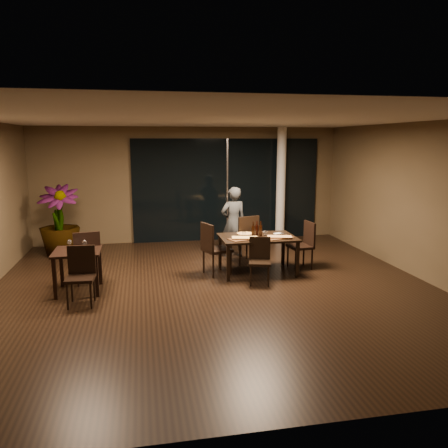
% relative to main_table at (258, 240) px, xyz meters
% --- Properties ---
extents(ground, '(8.00, 8.00, 0.00)m').
position_rel_main_table_xyz_m(ground, '(-1.00, -0.80, -0.68)').
color(ground, black).
rests_on(ground, ground).
extents(wall_back, '(8.00, 0.10, 3.00)m').
position_rel_main_table_xyz_m(wall_back, '(-1.00, 3.25, 0.82)').
color(wall_back, '#4B3D28').
rests_on(wall_back, ground).
extents(wall_front, '(8.00, 0.10, 3.00)m').
position_rel_main_table_xyz_m(wall_front, '(-1.00, -4.85, 0.82)').
color(wall_front, '#4B3D28').
rests_on(wall_front, ground).
extents(wall_right, '(0.10, 8.00, 3.00)m').
position_rel_main_table_xyz_m(wall_right, '(3.05, -0.80, 0.82)').
color(wall_right, '#4B3D28').
rests_on(wall_right, ground).
extents(ceiling, '(8.00, 8.00, 0.04)m').
position_rel_main_table_xyz_m(ceiling, '(-1.00, -0.80, 2.34)').
color(ceiling, silver).
rests_on(ceiling, wall_back).
extents(window_panel, '(5.00, 0.06, 2.70)m').
position_rel_main_table_xyz_m(window_panel, '(0.00, 3.16, 0.67)').
color(window_panel, black).
rests_on(window_panel, ground).
extents(column, '(0.24, 0.24, 3.00)m').
position_rel_main_table_xyz_m(column, '(1.40, 2.85, 0.82)').
color(column, silver).
rests_on(column, ground).
extents(main_table, '(1.50, 1.00, 0.75)m').
position_rel_main_table_xyz_m(main_table, '(0.00, 0.00, 0.00)').
color(main_table, black).
rests_on(main_table, ground).
extents(side_table, '(0.80, 0.80, 0.75)m').
position_rel_main_table_xyz_m(side_table, '(-3.40, -0.50, -0.05)').
color(side_table, black).
rests_on(side_table, ground).
extents(chair_main_far, '(0.61, 0.61, 1.06)m').
position_rel_main_table_xyz_m(chair_main_far, '(-0.07, 0.71, -0.08)').
color(chair_main_far, black).
rests_on(chair_main_far, ground).
extents(chair_main_near, '(0.49, 0.49, 0.86)m').
position_rel_main_table_xyz_m(chair_main_near, '(-0.12, -0.61, -0.20)').
color(chair_main_near, black).
rests_on(chair_main_near, ground).
extents(chair_main_left, '(0.62, 0.62, 1.05)m').
position_rel_main_table_xyz_m(chair_main_left, '(-0.90, 0.04, -0.09)').
color(chair_main_left, black).
rests_on(chair_main_left, ground).
extents(chair_main_right, '(0.50, 0.50, 0.98)m').
position_rel_main_table_xyz_m(chair_main_right, '(1.05, 0.15, -0.13)').
color(chair_main_right, black).
rests_on(chair_main_right, ground).
extents(chair_side_far, '(0.55, 0.55, 1.01)m').
position_rel_main_table_xyz_m(chair_side_far, '(-3.29, -0.09, -0.11)').
color(chair_side_far, black).
rests_on(chair_side_far, ground).
extents(chair_side_near, '(0.46, 0.46, 0.95)m').
position_rel_main_table_xyz_m(chair_side_near, '(-3.27, -1.11, -0.14)').
color(chair_side_near, black).
rests_on(chair_side_near, ground).
extents(diner, '(0.60, 0.45, 1.62)m').
position_rel_main_table_xyz_m(diner, '(-0.22, 1.30, 0.14)').
color(diner, '#2E3134').
rests_on(diner, ground).
extents(potted_plant, '(0.92, 0.92, 1.64)m').
position_rel_main_table_xyz_m(potted_plant, '(-4.15, 2.20, 0.15)').
color(potted_plant, '#1A4C19').
rests_on(potted_plant, ground).
extents(pizza_board_left, '(0.69, 0.50, 0.01)m').
position_rel_main_table_xyz_m(pizza_board_left, '(-0.31, -0.18, 0.08)').
color(pizza_board_left, '#432715').
rests_on(pizza_board_left, main_table).
extents(pizza_board_right, '(0.61, 0.44, 0.01)m').
position_rel_main_table_xyz_m(pizza_board_right, '(0.38, -0.22, 0.08)').
color(pizza_board_right, '#482B17').
rests_on(pizza_board_right, main_table).
extents(oblong_pizza_left, '(0.51, 0.31, 0.02)m').
position_rel_main_table_xyz_m(oblong_pizza_left, '(-0.31, -0.18, 0.10)').
color(oblong_pizza_left, maroon).
rests_on(oblong_pizza_left, pizza_board_left).
extents(oblong_pizza_right, '(0.49, 0.31, 0.02)m').
position_rel_main_table_xyz_m(oblong_pizza_right, '(0.38, -0.22, 0.10)').
color(oblong_pizza_right, maroon).
rests_on(oblong_pizza_right, pizza_board_right).
extents(round_pizza, '(0.32, 0.32, 0.01)m').
position_rel_main_table_xyz_m(round_pizza, '(-0.20, 0.28, 0.08)').
color(round_pizza, red).
rests_on(round_pizza, main_table).
extents(bottle_a, '(0.07, 0.07, 0.30)m').
position_rel_main_table_xyz_m(bottle_a, '(-0.09, 0.02, 0.22)').
color(bottle_a, black).
rests_on(bottle_a, main_table).
extents(bottle_b, '(0.07, 0.07, 0.31)m').
position_rel_main_table_xyz_m(bottle_b, '(0.06, 0.00, 0.23)').
color(bottle_b, black).
rests_on(bottle_b, main_table).
extents(bottle_c, '(0.06, 0.06, 0.29)m').
position_rel_main_table_xyz_m(bottle_c, '(0.01, 0.08, 0.22)').
color(bottle_c, black).
rests_on(bottle_c, main_table).
extents(tumbler_left, '(0.08, 0.08, 0.09)m').
position_rel_main_table_xyz_m(tumbler_left, '(-0.25, 0.11, 0.12)').
color(tumbler_left, white).
rests_on(tumbler_left, main_table).
extents(tumbler_right, '(0.08, 0.08, 0.10)m').
position_rel_main_table_xyz_m(tumbler_right, '(0.19, 0.07, 0.12)').
color(tumbler_right, white).
rests_on(tumbler_right, main_table).
extents(napkin_near, '(0.21, 0.17, 0.01)m').
position_rel_main_table_xyz_m(napkin_near, '(0.52, -0.14, 0.08)').
color(napkin_near, white).
rests_on(napkin_near, main_table).
extents(napkin_far, '(0.20, 0.16, 0.01)m').
position_rel_main_table_xyz_m(napkin_far, '(0.48, 0.17, 0.08)').
color(napkin_far, white).
rests_on(napkin_far, main_table).
extents(wine_glass_a, '(0.08, 0.08, 0.17)m').
position_rel_main_table_xyz_m(wine_glass_a, '(-3.53, -0.43, 0.16)').
color(wine_glass_a, white).
rests_on(wine_glass_a, side_table).
extents(wine_glass_b, '(0.08, 0.08, 0.17)m').
position_rel_main_table_xyz_m(wine_glass_b, '(-3.27, -0.52, 0.16)').
color(wine_glass_b, white).
rests_on(wine_glass_b, side_table).
extents(side_napkin, '(0.18, 0.12, 0.01)m').
position_rel_main_table_xyz_m(side_napkin, '(-3.32, -0.70, 0.08)').
color(side_napkin, white).
rests_on(side_napkin, side_table).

